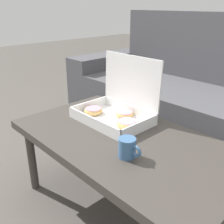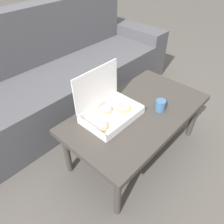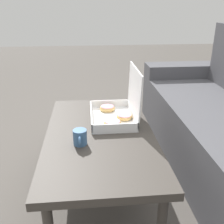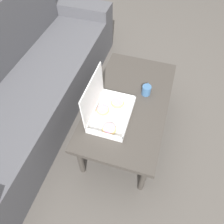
# 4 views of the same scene
# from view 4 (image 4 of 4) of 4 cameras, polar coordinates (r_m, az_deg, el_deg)

# --- Properties ---
(ground_plane) EXTENTS (12.00, 12.00, 0.00)m
(ground_plane) POSITION_cam_4_polar(r_m,az_deg,el_deg) (2.09, -0.59, -3.75)
(ground_plane) COLOR #514C47
(couch) EXTENTS (2.46, 0.77, 0.95)m
(couch) POSITION_cam_4_polar(r_m,az_deg,el_deg) (2.13, -21.45, 6.49)
(couch) COLOR #4C4C51
(couch) RESTS_ON ground_plane
(coffee_table) EXTENTS (1.09, 0.61, 0.43)m
(coffee_table) POSITION_cam_4_polar(r_m,az_deg,el_deg) (1.76, 4.41, 1.89)
(coffee_table) COLOR #3D3833
(coffee_table) RESTS_ON ground_plane
(pastry_box) EXTENTS (0.39, 0.28, 0.33)m
(pastry_box) POSITION_cam_4_polar(r_m,az_deg,el_deg) (1.59, -1.26, 0.63)
(pastry_box) COLOR white
(pastry_box) RESTS_ON coffee_table
(coffee_mug) EXTENTS (0.11, 0.07, 0.08)m
(coffee_mug) POSITION_cam_4_polar(r_m,az_deg,el_deg) (1.77, 8.98, 5.72)
(coffee_mug) COLOR #3D6693
(coffee_mug) RESTS_ON coffee_table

